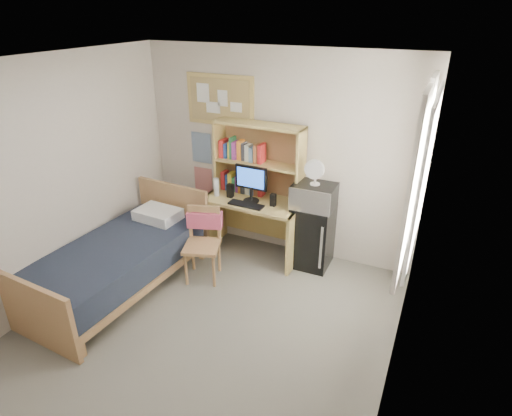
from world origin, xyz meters
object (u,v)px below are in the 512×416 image
at_px(monitor, 251,185).
at_px(microwave, 314,196).
at_px(bulletin_board, 220,100).
at_px(bed, 118,267).
at_px(speaker_right, 273,200).
at_px(speaker_left, 230,191).
at_px(desk_fan, 316,173).
at_px(desk, 253,227).
at_px(mini_fridge, 312,235).
at_px(desk_chair, 202,246).

bearing_deg(monitor, microwave, 10.24).
relative_size(bulletin_board, bed, 0.45).
bearing_deg(speaker_right, monitor, 180.00).
relative_size(speaker_left, desk_fan, 0.61).
relative_size(desk, mini_fridge, 1.55).
relative_size(mini_fridge, speaker_right, 5.17).
bearing_deg(desk_fan, microwave, -89.94).
height_order(bulletin_board, mini_fridge, bulletin_board).
height_order(desk, speaker_right, speaker_right).
xyz_separation_m(bulletin_board, desk_fan, (1.38, -0.26, -0.68)).
distance_m(desk, monitor, 0.62).
bearing_deg(desk, bulletin_board, 154.34).
bearing_deg(speaker_right, desk_chair, -128.79).
xyz_separation_m(microwave, desk_fan, (0.00, 0.00, 0.29)).
relative_size(desk, desk_chair, 1.41).
height_order(speaker_right, desk_fan, desk_fan).
distance_m(bed, microwave, 2.43).
bearing_deg(speaker_left, microwave, 7.42).
relative_size(mini_fridge, monitor, 1.82).
xyz_separation_m(desk_chair, bed, (-0.78, -0.58, -0.16)).
xyz_separation_m(speaker_left, desk_fan, (1.08, 0.10, 0.37)).
bearing_deg(bed, microwave, 40.99).
relative_size(bed, speaker_right, 13.22).
xyz_separation_m(mini_fridge, bed, (-1.86, -1.43, -0.12)).
height_order(monitor, speaker_right, monitor).
bearing_deg(desk, desk_fan, 5.88).
distance_m(bulletin_board, mini_fridge, 2.06).
bearing_deg(microwave, desk, -176.02).
bearing_deg(mini_fridge, desk, -174.55).
relative_size(bed, speaker_left, 11.82).
bearing_deg(desk_fan, bed, -142.79).
bearing_deg(desk_chair, desk_fan, 19.36).
height_order(monitor, speaker_left, monitor).
xyz_separation_m(mini_fridge, desk_fan, (-0.00, -0.02, 0.84)).
bearing_deg(mini_fridge, desk_fan, -90.00).
height_order(desk, bed, desk).
distance_m(mini_fridge, desk_fan, 0.84).
bearing_deg(bulletin_board, speaker_right, -23.19).
xyz_separation_m(desk, mini_fridge, (0.77, 0.07, 0.01)).
distance_m(desk, bed, 1.74).
bearing_deg(bed, desk_chair, 40.66).
bearing_deg(bed, speaker_left, 62.83).
xyz_separation_m(bulletin_board, bed, (-0.48, -1.68, -1.64)).
distance_m(desk, microwave, 0.96).
xyz_separation_m(bulletin_board, speaker_right, (0.90, -0.39, -1.06)).
relative_size(monitor, speaker_left, 2.55).
xyz_separation_m(speaker_left, speaker_right, (0.60, -0.02, -0.01)).
height_order(bed, speaker_right, speaker_right).
height_order(speaker_left, speaker_right, speaker_left).
height_order(desk_chair, monitor, monitor).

